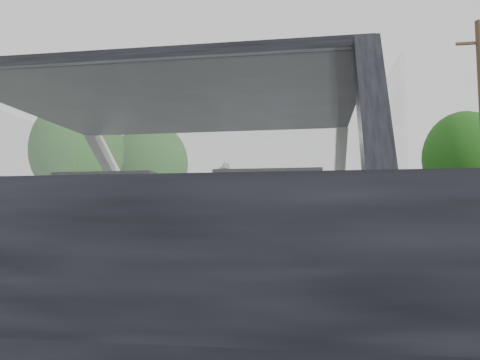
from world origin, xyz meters
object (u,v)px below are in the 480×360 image
(cat, at_px, (263,187))
(other_car, at_px, (309,226))
(subject_car, at_px, (203,245))
(highway_sign, at_px, (458,216))

(cat, xyz_separation_m, other_car, (0.07, 24.51, -0.37))
(subject_car, xyz_separation_m, cat, (0.26, 0.65, 0.36))
(cat, distance_m, other_car, 24.52)
(cat, relative_size, highway_sign, 0.26)
(subject_car, relative_size, highway_sign, 1.71)
(subject_car, distance_m, highway_sign, 20.81)
(other_car, height_order, highway_sign, highway_sign)
(cat, height_order, highway_sign, highway_sign)
(subject_car, height_order, highway_sign, highway_sign)
(other_car, bearing_deg, highway_sign, -47.93)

